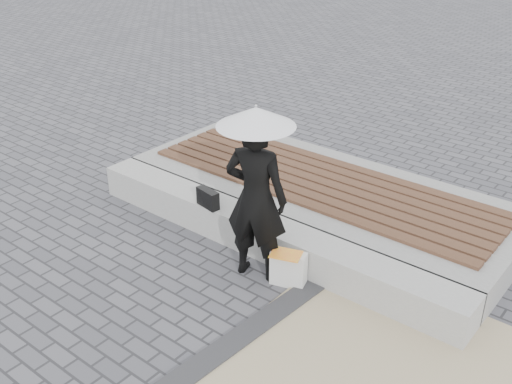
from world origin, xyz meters
TOP-DOWN VIEW (x-y plane):
  - ground at (0.00, 0.00)m, footprint 80.00×80.00m
  - edging_band at (0.75, -0.50)m, footprint 0.61×5.20m
  - seating_ledge at (0.00, 1.60)m, footprint 5.00×0.45m
  - timber_platform at (0.00, 2.80)m, footprint 5.00×2.00m
  - timber_decking at (0.00, 2.80)m, footprint 4.60×1.40m
  - woman at (0.24, 1.18)m, footprint 0.77×0.61m
  - parasol at (0.24, 1.18)m, footprint 0.79×0.79m
  - handbag at (-0.69, 1.44)m, footprint 0.33×0.16m
  - canvas_tote at (0.63, 1.23)m, footprint 0.40×0.26m
  - magazine at (0.63, 1.18)m, footprint 0.37×0.32m

SIDE VIEW (x-z plane):
  - ground at x=0.00m, z-range 0.00..0.00m
  - edging_band at x=0.75m, z-range 0.00..0.04m
  - canvas_tote at x=0.63m, z-range 0.00..0.39m
  - seating_ledge at x=0.00m, z-range 0.00..0.40m
  - timber_platform at x=0.00m, z-range 0.00..0.40m
  - magazine at x=0.63m, z-range 0.39..0.40m
  - timber_decking at x=0.00m, z-range 0.40..0.44m
  - handbag at x=-0.69m, z-range 0.40..0.62m
  - woman at x=0.24m, z-range 0.00..1.84m
  - parasol at x=0.24m, z-range 1.31..2.32m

